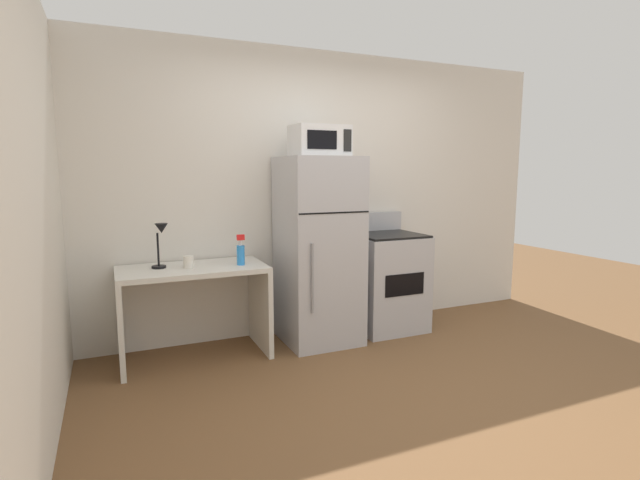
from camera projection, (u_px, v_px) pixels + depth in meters
name	position (u px, v px, depth m)	size (l,w,h in m)	color
ground_plane	(417.00, 398.00, 3.20)	(12.00, 12.00, 0.00)	brown
wall_back_white	(317.00, 193.00, 4.55)	(5.00, 0.10, 2.60)	silver
wall_left_brick	(16.00, 217.00, 2.13)	(0.10, 4.00, 2.60)	silver
desk	(193.00, 295.00, 3.83)	(1.15, 0.60, 0.75)	silver
desk_lamp	(161.00, 238.00, 3.71)	(0.14, 0.12, 0.35)	black
coffee_mug	(189.00, 262.00, 3.74)	(0.08, 0.08, 0.10)	white
spray_bottle	(241.00, 253.00, 3.86)	(0.06, 0.06, 0.25)	#2D8CEA
refrigerator	(318.00, 251.00, 4.20)	(0.64, 0.68, 1.63)	#B7B7BC
microwave	(319.00, 141.00, 4.04)	(0.46, 0.35, 0.26)	silver
oven_range	(387.00, 281.00, 4.57)	(0.63, 0.61, 1.10)	#B7B7BC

